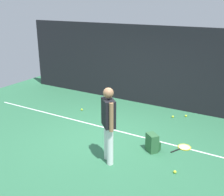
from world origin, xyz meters
TOP-DOWN VIEW (x-y plane):
  - ground_plane at (0.00, 0.00)m, footprint 12.00×12.00m
  - back_fence at (0.00, 3.00)m, footprint 10.00×0.10m
  - court_line at (0.00, 0.60)m, footprint 9.00×0.05m
  - tennis_player at (0.64, -0.83)m, footprint 0.44×0.44m
  - tennis_racket at (1.90, 0.58)m, footprint 0.43×0.63m
  - backpack at (1.30, 0.07)m, footprint 0.38×0.38m
  - tennis_ball_near_player at (1.06, 2.25)m, footprint 0.07×0.07m
  - tennis_ball_by_fence at (-1.67, 1.32)m, footprint 0.07×0.07m
  - tennis_ball_mid_court at (2.06, -0.55)m, footprint 0.07×0.07m
  - tennis_ball_far_left at (1.39, 2.51)m, footprint 0.07×0.07m

SIDE VIEW (x-z plane):
  - ground_plane at x=0.00m, z-range 0.00..0.00m
  - court_line at x=0.00m, z-range 0.00..0.00m
  - tennis_racket at x=1.90m, z-range 0.00..0.03m
  - tennis_ball_near_player at x=1.06m, z-range 0.00..0.07m
  - tennis_ball_by_fence at x=-1.67m, z-range 0.00..0.07m
  - tennis_ball_mid_court at x=2.06m, z-range 0.00..0.07m
  - tennis_ball_far_left at x=1.39m, z-range 0.00..0.07m
  - backpack at x=1.30m, z-range -0.01..0.43m
  - tennis_player at x=0.64m, z-range 0.12..1.82m
  - back_fence at x=0.00m, z-range 0.00..2.64m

